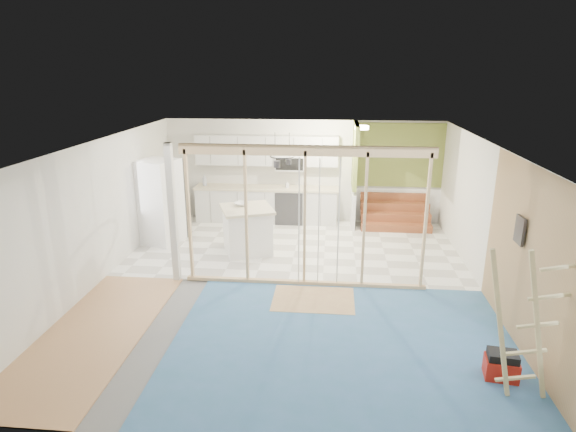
# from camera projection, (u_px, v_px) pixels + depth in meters

# --- Properties ---
(room) EXTENTS (7.01, 8.01, 2.61)m
(room) POSITION_uv_depth(u_px,v_px,m) (288.00, 217.00, 8.53)
(room) COLOR slate
(room) RESTS_ON ground
(floor_overlays) EXTENTS (7.00, 8.00, 0.03)m
(floor_overlays) POSITION_uv_depth(u_px,v_px,m) (292.00, 282.00, 8.97)
(floor_overlays) COLOR white
(floor_overlays) RESTS_ON room
(stud_frame) EXTENTS (4.66, 0.14, 2.60)m
(stud_frame) POSITION_uv_depth(u_px,v_px,m) (274.00, 201.00, 8.47)
(stud_frame) COLOR tan
(stud_frame) RESTS_ON room
(base_cabinets) EXTENTS (4.45, 2.24, 0.93)m
(base_cabinets) POSITION_uv_depth(u_px,v_px,m) (237.00, 207.00, 12.12)
(base_cabinets) COLOR silver
(base_cabinets) RESTS_ON room
(upper_cabinets) EXTENTS (3.60, 0.41, 0.85)m
(upper_cabinets) POSITION_uv_depth(u_px,v_px,m) (269.00, 152.00, 12.08)
(upper_cabinets) COLOR silver
(upper_cabinets) RESTS_ON room
(green_partition) EXTENTS (2.25, 1.51, 2.60)m
(green_partition) POSITION_uv_depth(u_px,v_px,m) (384.00, 189.00, 11.93)
(green_partition) COLOR olive
(green_partition) RESTS_ON room
(pot_rack) EXTENTS (0.52, 0.52, 0.72)m
(pot_rack) POSITION_uv_depth(u_px,v_px,m) (282.00, 159.00, 10.15)
(pot_rack) COLOR black
(pot_rack) RESTS_ON room
(sheathing_panel) EXTENTS (0.02, 4.00, 2.60)m
(sheathing_panel) POSITION_uv_depth(u_px,v_px,m) (537.00, 270.00, 6.32)
(sheathing_panel) COLOR tan
(sheathing_panel) RESTS_ON room
(electrical_panel) EXTENTS (0.04, 0.30, 0.40)m
(electrical_panel) POSITION_uv_depth(u_px,v_px,m) (520.00, 230.00, 6.79)
(electrical_panel) COLOR #333337
(electrical_panel) RESTS_ON room
(ceiling_light) EXTENTS (0.32, 0.32, 0.08)m
(ceiling_light) POSITION_uv_depth(u_px,v_px,m) (362.00, 128.00, 10.89)
(ceiling_light) COLOR #FFEABF
(ceiling_light) RESTS_ON room
(fridge) EXTENTS (1.05, 1.01, 1.91)m
(fridge) POSITION_uv_depth(u_px,v_px,m) (159.00, 202.00, 10.78)
(fridge) COLOR white
(fridge) RESTS_ON room
(island) EXTENTS (1.33, 1.33, 1.01)m
(island) POSITION_uv_depth(u_px,v_px,m) (247.00, 230.00, 10.31)
(island) COLOR white
(island) RESTS_ON room
(bowl) EXTENTS (0.38, 0.38, 0.07)m
(bowl) POSITION_uv_depth(u_px,v_px,m) (241.00, 204.00, 10.30)
(bowl) COLOR silver
(bowl) RESTS_ON island
(soap_bottle_a) EXTENTS (0.14, 0.14, 0.31)m
(soap_bottle_a) POSITION_uv_depth(u_px,v_px,m) (205.00, 180.00, 12.34)
(soap_bottle_a) COLOR #A8ADBB
(soap_bottle_a) RESTS_ON base_cabinets
(soap_bottle_b) EXTENTS (0.11, 0.11, 0.18)m
(soap_bottle_b) POSITION_uv_depth(u_px,v_px,m) (287.00, 184.00, 12.15)
(soap_bottle_b) COLOR silver
(soap_bottle_b) RESTS_ON base_cabinets
(toolbox) EXTENTS (0.44, 0.36, 0.39)m
(toolbox) POSITION_uv_depth(u_px,v_px,m) (501.00, 366.00, 6.17)
(toolbox) COLOR #A71A0F
(toolbox) RESTS_ON room
(ladder) EXTENTS (1.02, 0.06, 1.90)m
(ladder) POSITION_uv_depth(u_px,v_px,m) (524.00, 326.00, 5.59)
(ladder) COLOR tan
(ladder) RESTS_ON room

